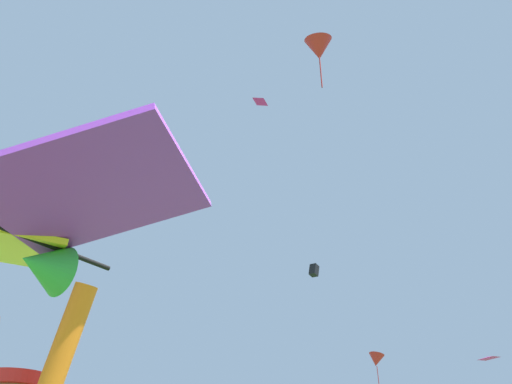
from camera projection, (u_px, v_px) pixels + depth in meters
held_stunt_kite at (34, 230)px, 2.31m from camera, size 1.86×1.14×0.41m
distant_kite_magenta_low_right at (489, 358)px, 19.39m from camera, size 0.85×0.84×0.16m
distant_kite_red_mid_right at (376, 360)px, 34.43m from camera, size 1.54×1.52×2.45m
distant_kite_magenta_far_center at (261, 101)px, 18.42m from camera, size 0.63×0.66×0.28m
distant_kite_red_overhead_distant at (319, 49)px, 20.07m from camera, size 1.60×1.71×2.64m
distant_kite_black_high_right at (314, 270)px, 30.77m from camera, size 0.58×0.62×0.79m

